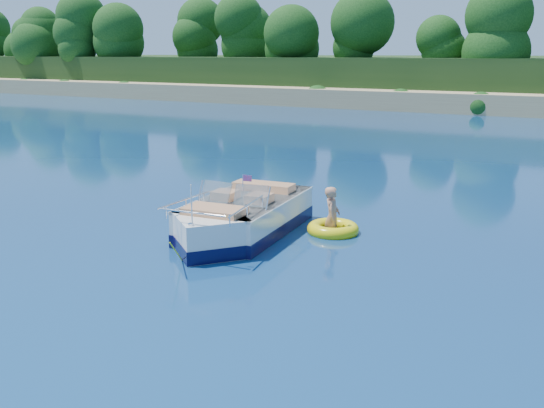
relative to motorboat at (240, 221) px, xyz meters
The scene contains 6 objects.
ground 0.62m from the motorboat, 71.56° to the right, with size 160.00×160.00×0.00m, color #0A204A.
shoreline 63.32m from the motorboat, 89.86° to the left, with size 170.00×59.00×6.00m.
treeline 40.89m from the motorboat, 89.73° to the left, with size 150.00×7.12×8.19m.
motorboat is the anchor object (origin of this frame).
tow_tube 2.37m from the motorboat, 34.89° to the left, with size 1.71×1.71×0.35m.
boy 2.35m from the motorboat, 34.87° to the left, with size 0.59×0.39×1.63m, color tan.
Camera 1 is at (7.53, -11.79, 4.42)m, focal length 40.00 mm.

